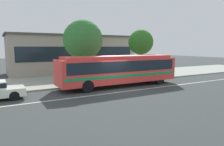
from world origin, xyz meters
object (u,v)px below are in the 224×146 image
object	(u,v)px
transit_bus	(120,69)
street_tree_mid_block	(141,42)
pedestrian_waiting_near_sign	(111,71)
street_tree_near_stop	(83,40)
bus_stop_sign	(152,63)

from	to	relation	value
transit_bus	street_tree_mid_block	xyz separation A→B (m)	(5.05, 3.53, 2.50)
pedestrian_waiting_near_sign	street_tree_mid_block	distance (m)	5.59
transit_bus	street_tree_near_stop	world-z (taller)	street_tree_near_stop
street_tree_near_stop	pedestrian_waiting_near_sign	bearing A→B (deg)	-20.02
pedestrian_waiting_near_sign	street_tree_near_stop	bearing A→B (deg)	159.98
pedestrian_waiting_near_sign	bus_stop_sign	size ratio (longest dim) A/B	0.64
bus_stop_sign	street_tree_near_stop	world-z (taller)	street_tree_near_stop
street_tree_near_stop	street_tree_mid_block	size ratio (longest dim) A/B	1.12
pedestrian_waiting_near_sign	bus_stop_sign	xyz separation A→B (m)	(4.92, -0.55, 0.69)
bus_stop_sign	street_tree_mid_block	bearing A→B (deg)	102.04
bus_stop_sign	street_tree_near_stop	xyz separation A→B (m)	(-7.58, 1.52, 2.49)
transit_bus	pedestrian_waiting_near_sign	bearing A→B (deg)	78.73
street_tree_near_stop	street_tree_mid_block	distance (m)	7.23
pedestrian_waiting_near_sign	street_tree_mid_block	size ratio (longest dim) A/B	0.30
pedestrian_waiting_near_sign	street_tree_near_stop	size ratio (longest dim) A/B	0.27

